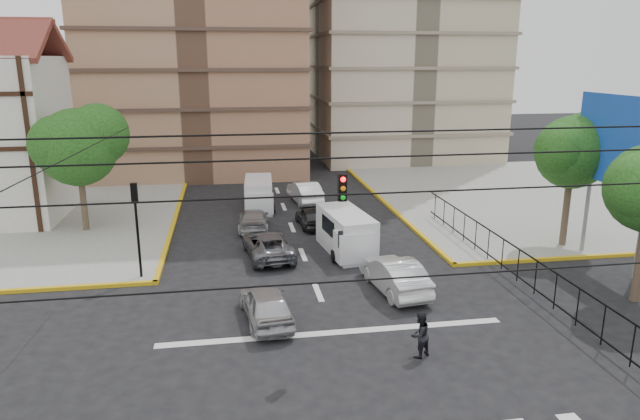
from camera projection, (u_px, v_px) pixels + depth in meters
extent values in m
plane|color=black|center=(341.00, 348.00, 20.05)|extent=(160.00, 160.00, 0.00)
cube|color=gray|center=(552.00, 195.00, 42.21)|extent=(26.00, 26.00, 0.15)
cube|color=silver|center=(334.00, 332.00, 21.19)|extent=(13.00, 0.40, 0.01)
cylinder|color=slate|center=(640.00, 236.00, 25.56)|extent=(0.20, 0.20, 4.00)
cylinder|color=slate|center=(586.00, 213.00, 29.38)|extent=(0.20, 0.20, 4.00)
cube|color=silver|center=(623.00, 141.00, 26.44)|extent=(0.25, 6.00, 4.00)
cube|color=blue|center=(619.00, 141.00, 26.41)|extent=(0.08, 6.20, 4.20)
cylinder|color=#473828|center=(566.00, 207.00, 30.23)|extent=(0.36, 0.36, 4.48)
sphere|color=#184012|center=(573.00, 152.00, 29.47)|extent=(3.80, 3.80, 3.80)
sphere|color=#184012|center=(587.00, 140.00, 29.76)|extent=(3.04, 3.04, 3.04)
sphere|color=#184012|center=(563.00, 150.00, 29.02)|extent=(2.85, 2.85, 2.85)
cylinder|color=#473828|center=(83.00, 197.00, 32.89)|extent=(0.36, 0.36, 4.20)
sphere|color=#184012|center=(78.00, 147.00, 32.14)|extent=(4.40, 4.40, 4.40)
sphere|color=#184012|center=(98.00, 135.00, 32.43)|extent=(3.52, 3.52, 3.52)
sphere|color=#184012|center=(59.00, 145.00, 31.66)|extent=(3.30, 3.30, 3.30)
cylinder|color=black|center=(138.00, 240.00, 25.78)|extent=(0.12, 0.12, 3.50)
cube|color=black|center=(134.00, 193.00, 25.21)|extent=(0.28, 0.22, 0.90)
sphere|color=#FF0C0C|center=(134.00, 186.00, 25.13)|extent=(0.17, 0.17, 0.17)
cube|color=black|center=(342.00, 188.00, 18.55)|extent=(0.28, 0.22, 0.90)
cylinder|color=black|center=(445.00, 275.00, 9.85)|extent=(18.00, 0.03, 0.03)
cube|color=silver|center=(346.00, 232.00, 29.77)|extent=(2.47, 4.88, 2.15)
cube|color=silver|center=(354.00, 246.00, 28.02)|extent=(1.91, 1.35, 1.50)
cube|color=black|center=(355.00, 238.00, 27.57)|extent=(1.73, 0.33, 0.84)
cylinder|color=black|center=(334.00, 256.00, 28.39)|extent=(0.25, 0.65, 0.65)
cylinder|color=black|center=(369.00, 254.00, 28.67)|extent=(0.25, 0.65, 0.65)
cylinder|color=black|center=(324.00, 238.00, 31.25)|extent=(0.25, 0.65, 0.65)
cylinder|color=black|center=(356.00, 236.00, 31.52)|extent=(0.25, 0.65, 0.65)
cube|color=silver|center=(259.00, 194.00, 38.36)|extent=(2.05, 4.53, 2.04)
cube|color=silver|center=(260.00, 202.00, 36.70)|extent=(1.75, 1.17, 1.42)
cube|color=black|center=(260.00, 196.00, 36.28)|extent=(1.64, 0.21, 0.80)
cylinder|color=black|center=(247.00, 210.00, 37.06)|extent=(0.25, 0.62, 0.62)
cylinder|color=black|center=(273.00, 209.00, 37.32)|extent=(0.25, 0.62, 0.62)
cylinder|color=black|center=(246.00, 200.00, 39.76)|extent=(0.25, 0.62, 0.62)
cylinder|color=black|center=(270.00, 199.00, 40.02)|extent=(0.25, 0.62, 0.62)
imported|color=#B3B3B8|center=(266.00, 304.00, 21.98)|extent=(2.14, 4.28, 1.40)
imported|color=silver|center=(394.00, 274.00, 24.82)|extent=(2.20, 4.77, 1.51)
imported|color=slate|center=(268.00, 245.00, 29.09)|extent=(2.67, 4.90, 1.30)
imported|color=#A1A1A6|center=(254.00, 220.00, 33.76)|extent=(2.06, 4.37, 1.23)
imported|color=#262628|center=(311.00, 217.00, 34.35)|extent=(1.71, 3.70, 1.23)
imported|color=white|center=(305.00, 192.00, 40.22)|extent=(2.15, 4.73, 1.50)
imported|color=black|center=(420.00, 335.00, 19.29)|extent=(0.99, 0.92, 1.63)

